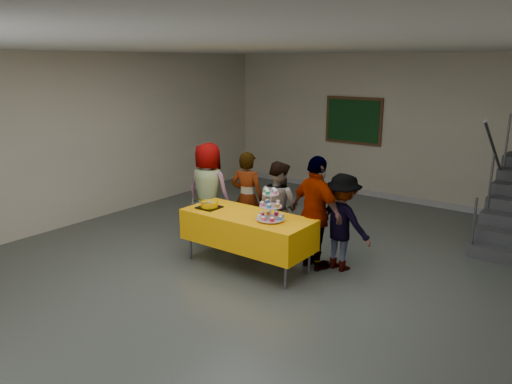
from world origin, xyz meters
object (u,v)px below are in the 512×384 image
at_px(schoolchild_a, 208,191).
at_px(schoolchild_d, 316,213).
at_px(bake_table, 247,229).
at_px(cupcake_stand, 271,208).
at_px(bear_cake, 209,204).
at_px(schoolchild_b, 247,198).
at_px(schoolchild_c, 278,207).
at_px(noticeboard, 353,121).
at_px(schoolchild_e, 342,222).

height_order(schoolchild_a, schoolchild_d, schoolchild_d).
relative_size(bake_table, cupcake_stand, 4.22).
height_order(bake_table, bear_cake, bear_cake).
bearing_deg(schoolchild_a, schoolchild_d, 169.21).
distance_m(cupcake_stand, schoolchild_b, 1.32).
height_order(schoolchild_c, schoolchild_d, schoolchild_d).
relative_size(schoolchild_b, schoolchild_c, 1.06).
relative_size(schoolchild_a, schoolchild_d, 0.99).
bearing_deg(schoolchild_c, schoolchild_d, 171.84).
relative_size(schoolchild_b, noticeboard, 1.14).
xyz_separation_m(schoolchild_c, schoolchild_e, (1.09, -0.03, -0.02)).
xyz_separation_m(bake_table, schoolchild_e, (1.09, 0.73, 0.12)).
relative_size(bear_cake, schoolchild_c, 0.26).
height_order(schoolchild_a, schoolchild_b, schoolchild_a).
bearing_deg(bear_cake, schoolchild_c, 53.00).
distance_m(schoolchild_b, noticeboard, 3.92).
height_order(bake_table, schoolchild_e, schoolchild_e).
distance_m(bake_table, schoolchild_d, 0.98).
height_order(cupcake_stand, schoolchild_c, schoolchild_c).
distance_m(schoolchild_a, schoolchild_d, 2.04).
distance_m(bake_table, schoolchild_b, 1.00).
distance_m(bake_table, cupcake_stand, 0.57).
relative_size(bear_cake, schoolchild_a, 0.23).
distance_m(bear_cake, schoolchild_e, 1.91).
bearing_deg(bear_cake, schoolchild_b, 87.85).
xyz_separation_m(schoolchild_b, schoolchild_c, (0.60, -0.01, -0.04)).
bearing_deg(schoolchild_c, schoolchild_e, -173.55).
bearing_deg(schoolchild_b, noticeboard, -102.67).
relative_size(cupcake_stand, schoolchild_c, 0.32).
xyz_separation_m(bake_table, schoolchild_b, (-0.60, 0.77, 0.18)).
height_order(schoolchild_b, schoolchild_e, schoolchild_b).
distance_m(bear_cake, schoolchild_c, 1.06).
height_order(schoolchild_c, noticeboard, noticeboard).
bearing_deg(schoolchild_d, schoolchild_e, -130.43).
bearing_deg(schoolchild_d, bear_cake, 39.45).
bearing_deg(schoolchild_a, schoolchild_b, -172.65).
distance_m(schoolchild_a, schoolchild_b, 0.68).
xyz_separation_m(bake_table, schoolchild_c, (-0.00, 0.76, 0.14)).
distance_m(schoolchild_b, schoolchild_e, 1.69).
relative_size(bake_table, schoolchild_e, 1.38).
xyz_separation_m(bake_table, schoolchild_a, (-1.25, 0.57, 0.23)).
relative_size(bake_table, schoolchild_c, 1.34).
xyz_separation_m(bake_table, schoolchild_d, (0.79, 0.53, 0.25)).
height_order(bake_table, schoolchild_d, schoolchild_d).
height_order(bake_table, cupcake_stand, cupcake_stand).
xyz_separation_m(bake_table, cupcake_stand, (0.42, -0.03, 0.38)).
distance_m(schoolchild_a, schoolchild_c, 1.26).
distance_m(cupcake_stand, schoolchild_e, 1.05).
height_order(bake_table, schoolchild_b, schoolchild_b).
height_order(bake_table, schoolchild_c, schoolchild_c).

